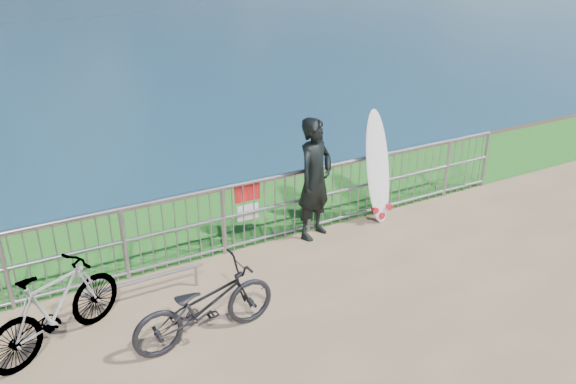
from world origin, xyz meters
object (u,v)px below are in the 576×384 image
bicycle_far (55,308)px  bicycle_near (205,305)px  surfer (315,179)px  surfboard (378,171)px

bicycle_far → bicycle_near: bearing=-141.9°
surfer → bicycle_near: size_ratio=1.10×
surfer → bicycle_far: bearing=169.8°
bicycle_near → bicycle_far: bearing=61.6°
surfer → surfboard: 1.24m
surfer → bicycle_far: (-4.07, -0.91, -0.47)m
bicycle_near → bicycle_far: bicycle_far is taller
surfer → bicycle_near: (-2.51, -1.63, -0.52)m
bicycle_near → bicycle_far: 1.72m
surfer → surfboard: (1.23, -0.01, -0.10)m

